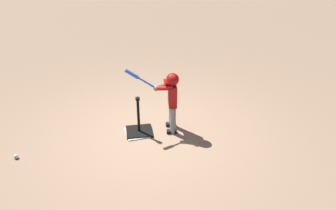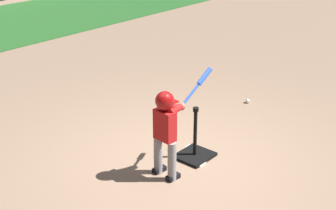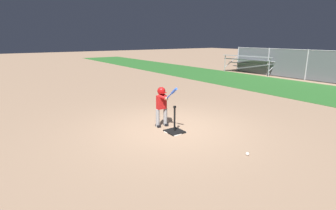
{
  "view_description": "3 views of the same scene",
  "coord_description": "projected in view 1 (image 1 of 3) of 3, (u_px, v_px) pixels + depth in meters",
  "views": [
    {
      "loc": [
        0.51,
        4.97,
        3.35
      ],
      "look_at": [
        -0.29,
        0.18,
        0.69
      ],
      "focal_mm": 35.0,
      "sensor_mm": 36.0,
      "label": 1
    },
    {
      "loc": [
        -4.22,
        -3.38,
        3.14
      ],
      "look_at": [
        -0.36,
        -0.1,
        0.95
      ],
      "focal_mm": 50.0,
      "sensor_mm": 36.0,
      "label": 2
    },
    {
      "loc": [
        5.53,
        -4.02,
        2.44
      ],
      "look_at": [
        -0.09,
        -0.11,
        0.69
      ],
      "focal_mm": 28.0,
      "sensor_mm": 36.0,
      "label": 3
    }
  ],
  "objects": [
    {
      "name": "ground_plane",
      "position": [
        151.0,
        134.0,
        5.98
      ],
      "size": [
        90.0,
        90.0,
        0.0
      ],
      "primitive_type": "plane",
      "color": "#93755B"
    },
    {
      "name": "home_plate",
      "position": [
        138.0,
        132.0,
        6.02
      ],
      "size": [
        0.49,
        0.49,
        0.02
      ],
      "primitive_type": "cube",
      "rotation": [
        0.0,
        0.0,
        0.11
      ],
      "color": "white",
      "rests_on": "ground_plane"
    },
    {
      "name": "batting_tee",
      "position": [
        139.0,
        128.0,
        5.99
      ],
      "size": [
        0.47,
        0.42,
        0.73
      ],
      "color": "black",
      "rests_on": "ground_plane"
    },
    {
      "name": "batter_child",
      "position": [
        171.0,
        95.0,
        5.78
      ],
      "size": [
        0.93,
        0.36,
        1.25
      ],
      "color": "gray",
      "rests_on": "ground_plane"
    },
    {
      "name": "baseball",
      "position": [
        16.0,
        156.0,
        5.35
      ],
      "size": [
        0.07,
        0.07,
        0.07
      ],
      "primitive_type": "sphere",
      "color": "white",
      "rests_on": "ground_plane"
    }
  ]
}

